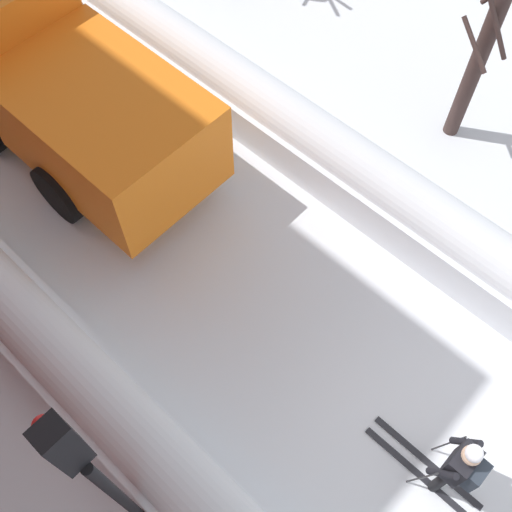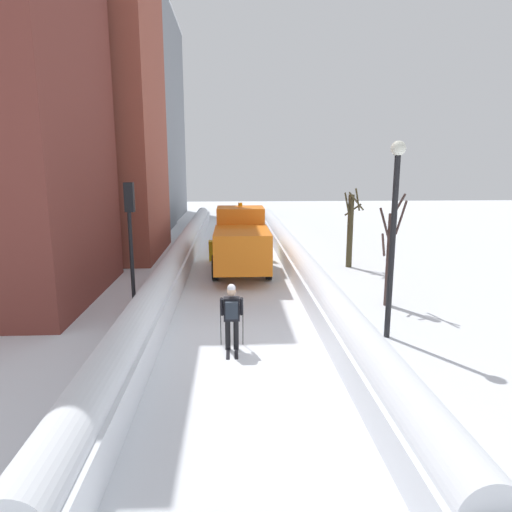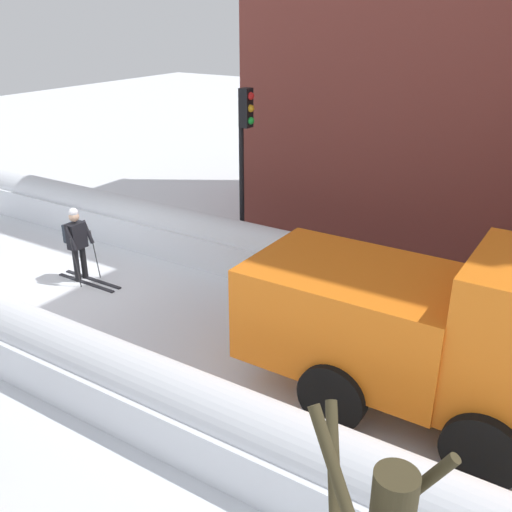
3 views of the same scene
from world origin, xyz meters
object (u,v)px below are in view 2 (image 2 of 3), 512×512
(plow_truck, at_px, (241,242))
(traffic_light_pole, at_px, (131,224))
(street_lamp, at_px, (394,217))
(bare_tree_near, at_px, (390,256))
(skier, at_px, (232,314))
(bare_tree_mid, at_px, (350,229))

(plow_truck, distance_m, traffic_light_pole, 6.97)
(plow_truck, bearing_deg, traffic_light_pole, -121.51)
(street_lamp, relative_size, bare_tree_near, 1.39)
(plow_truck, relative_size, skier, 3.31)
(street_lamp, distance_m, bare_tree_mid, 9.12)
(plow_truck, distance_m, street_lamp, 9.01)
(skier, xyz_separation_m, traffic_light_pole, (-3.11, 2.69, 2.03))
(plow_truck, height_order, traffic_light_pole, traffic_light_pole)
(bare_tree_near, bearing_deg, traffic_light_pole, -174.52)
(bare_tree_mid, bearing_deg, skier, -120.81)
(traffic_light_pole, relative_size, street_lamp, 0.79)
(traffic_light_pole, bearing_deg, bare_tree_near, 5.48)
(plow_truck, xyz_separation_m, street_lamp, (4.00, -7.83, 1.97))
(plow_truck, distance_m, skier, 8.51)
(skier, xyz_separation_m, bare_tree_near, (5.48, 3.51, 0.76))
(bare_tree_near, relative_size, bare_tree_mid, 1.03)
(plow_truck, bearing_deg, bare_tree_near, -44.63)
(bare_tree_near, height_order, bare_tree_mid, bare_tree_near)
(street_lamp, xyz_separation_m, bare_tree_mid, (1.25, 8.90, -1.56))
(plow_truck, bearing_deg, street_lamp, -62.95)
(plow_truck, relative_size, bare_tree_near, 1.52)
(skier, relative_size, street_lamp, 0.33)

